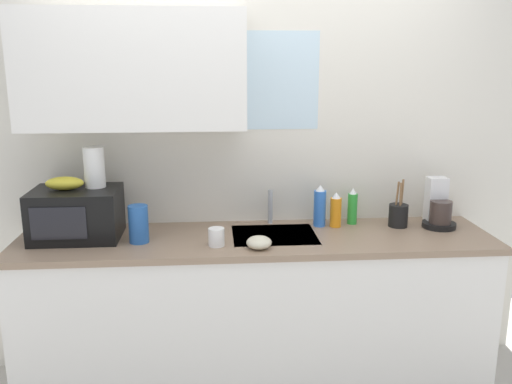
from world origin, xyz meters
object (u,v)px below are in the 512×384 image
(small_bowl, at_px, (260,242))
(dish_soap_bottle_orange, at_px, (336,211))
(dish_soap_bottle_blue, at_px, (320,207))
(banana_bunch, at_px, (65,183))
(mug_white, at_px, (216,237))
(cereal_canister, at_px, (139,224))
(microwave, at_px, (76,214))
(utensil_crock, at_px, (398,215))
(paper_towel_roll, at_px, (94,167))
(coffee_maker, at_px, (438,209))
(dish_soap_bottle_green, at_px, (352,207))

(small_bowl, bearing_deg, dish_soap_bottle_orange, 36.29)
(dish_soap_bottle_blue, distance_m, dish_soap_bottle_orange, 0.09)
(dish_soap_bottle_orange, bearing_deg, banana_bunch, -176.35)
(mug_white, bearing_deg, cereal_canister, 167.57)
(microwave, distance_m, cereal_canister, 0.36)
(mug_white, xyz_separation_m, utensil_crock, (1.05, 0.26, 0.02))
(dish_soap_bottle_orange, height_order, mug_white, dish_soap_bottle_orange)
(banana_bunch, bearing_deg, dish_soap_bottle_orange, 3.65)
(paper_towel_roll, relative_size, cereal_canister, 1.10)
(paper_towel_roll, distance_m, coffee_maker, 1.95)
(dish_soap_bottle_green, relative_size, utensil_crock, 0.78)
(microwave, height_order, coffee_maker, coffee_maker)
(dish_soap_bottle_blue, height_order, mug_white, dish_soap_bottle_blue)
(utensil_crock, relative_size, small_bowl, 2.13)
(paper_towel_roll, xyz_separation_m, dish_soap_bottle_orange, (1.34, 0.04, -0.28))
(small_bowl, bearing_deg, microwave, 165.62)
(banana_bunch, relative_size, dish_soap_bottle_blue, 0.82)
(dish_soap_bottle_blue, relative_size, mug_white, 2.57)
(dish_soap_bottle_orange, relative_size, dish_soap_bottle_green, 0.95)
(banana_bunch, xyz_separation_m, dish_soap_bottle_orange, (1.49, 0.09, -0.21))
(microwave, xyz_separation_m, utensil_crock, (1.80, 0.07, -0.06))
(paper_towel_roll, height_order, utensil_crock, paper_towel_roll)
(cereal_canister, bearing_deg, dish_soap_bottle_orange, 10.06)
(dish_soap_bottle_blue, xyz_separation_m, dish_soap_bottle_green, (0.20, 0.03, -0.01))
(cereal_canister, xyz_separation_m, small_bowl, (0.63, -0.15, -0.07))
(paper_towel_roll, relative_size, mug_white, 2.32)
(microwave, bearing_deg, cereal_canister, -16.13)
(coffee_maker, height_order, cereal_canister, coffee_maker)
(utensil_crock, bearing_deg, paper_towel_roll, -179.33)
(dish_soap_bottle_orange, xyz_separation_m, dish_soap_bottle_green, (0.11, 0.05, 0.01))
(microwave, height_order, small_bowl, microwave)
(dish_soap_bottle_blue, relative_size, dish_soap_bottle_green, 1.13)
(cereal_canister, bearing_deg, coffee_maker, 5.35)
(coffee_maker, height_order, dish_soap_bottle_orange, coffee_maker)
(utensil_crock, bearing_deg, small_bowl, -158.98)
(paper_towel_roll, height_order, small_bowl, paper_towel_roll)
(dish_soap_bottle_green, bearing_deg, cereal_canister, -168.57)
(microwave, height_order, dish_soap_bottle_green, microwave)
(banana_bunch, height_order, paper_towel_roll, paper_towel_roll)
(cereal_canister, bearing_deg, paper_towel_roll, 147.99)
(mug_white, bearing_deg, dish_soap_bottle_orange, 22.44)
(paper_towel_roll, relative_size, coffee_maker, 0.79)
(small_bowl, bearing_deg, cereal_canister, 166.57)
(microwave, xyz_separation_m, coffee_maker, (2.03, 0.06, -0.03))
(coffee_maker, height_order, dish_soap_bottle_green, coffee_maker)
(banana_bunch, bearing_deg, dish_soap_bottle_green, 5.16)
(microwave, xyz_separation_m, banana_bunch, (-0.05, 0.00, 0.17))
(dish_soap_bottle_orange, bearing_deg, utensil_crock, -3.95)
(banana_bunch, height_order, coffee_maker, banana_bunch)
(dish_soap_bottle_blue, bearing_deg, cereal_canister, -167.92)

